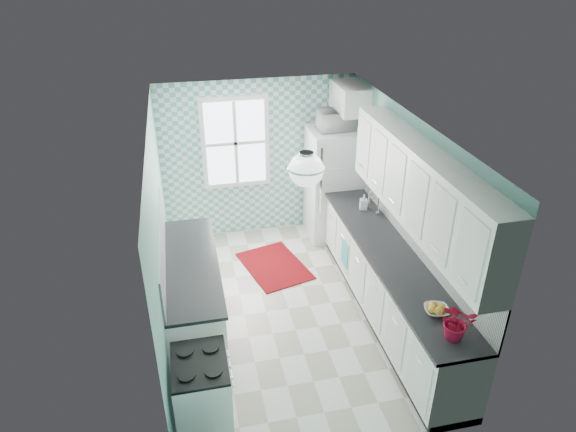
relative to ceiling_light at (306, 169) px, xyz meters
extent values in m
cube|color=silver|center=(0.00, 0.80, -2.33)|extent=(3.00, 4.40, 0.02)
cube|color=white|center=(0.00, 0.80, 0.19)|extent=(3.00, 4.40, 0.02)
cube|color=#6BA89B|center=(0.00, 3.01, -1.07)|extent=(3.00, 0.02, 2.50)
cube|color=#6BA89B|center=(0.00, -1.41, -1.07)|extent=(3.00, 0.02, 2.50)
cube|color=#6BA89B|center=(-1.51, 0.80, -1.07)|extent=(0.02, 4.40, 2.50)
cube|color=#6BA89B|center=(1.51, 0.80, -1.07)|extent=(0.02, 4.40, 2.50)
cube|color=#5DAAA5|center=(0.00, 2.99, -1.07)|extent=(3.00, 0.01, 2.50)
cube|color=white|center=(-0.35, 2.96, -0.77)|extent=(1.04, 0.05, 1.44)
cube|color=white|center=(-0.35, 2.95, -0.77)|extent=(0.90, 0.02, 1.30)
cube|color=white|center=(1.49, 0.40, -1.13)|extent=(0.02, 3.60, 0.51)
cube|color=white|center=(-1.49, 0.73, -1.13)|extent=(0.02, 2.15, 0.51)
cube|color=white|center=(1.33, 0.20, -0.42)|extent=(0.33, 3.20, 0.90)
cube|color=white|center=(1.30, 2.63, -0.07)|extent=(0.40, 0.74, 0.40)
cylinder|color=silver|center=(0.00, 0.00, 0.16)|extent=(0.14, 0.14, 0.04)
cylinder|color=silver|center=(0.00, 0.00, 0.09)|extent=(0.02, 0.02, 0.12)
sphere|color=white|center=(0.00, 0.00, 0.00)|extent=(0.34, 0.34, 0.34)
cube|color=white|center=(1.20, 0.40, -1.87)|extent=(0.60, 3.60, 0.90)
cube|color=black|center=(1.19, 0.40, -1.40)|extent=(0.63, 3.60, 0.04)
cube|color=white|center=(-1.20, 0.73, -1.87)|extent=(0.60, 2.15, 0.90)
cube|color=black|center=(-1.19, 0.73, -1.40)|extent=(0.63, 2.15, 0.04)
cube|color=white|center=(1.11, 2.57, -1.43)|extent=(0.78, 0.73, 1.78)
cube|color=silver|center=(1.11, 2.20, -1.02)|extent=(0.76, 0.01, 0.02)
cube|color=silver|center=(0.79, 2.19, -0.81)|extent=(0.03, 0.03, 0.30)
cube|color=silver|center=(0.79, 2.19, -1.43)|extent=(0.03, 0.03, 0.54)
cube|color=white|center=(-1.20, -0.78, -1.92)|extent=(0.52, 0.66, 0.78)
cube|color=black|center=(-1.20, -0.78, -1.53)|extent=(0.52, 0.66, 0.03)
cube|color=black|center=(-0.93, -0.78, -1.87)|extent=(0.01, 0.44, 0.26)
cube|color=silver|center=(1.20, 1.36, -1.40)|extent=(0.48, 0.41, 0.12)
cylinder|color=silver|center=(1.37, 1.36, -1.20)|extent=(0.02, 0.02, 0.30)
torus|color=silver|center=(1.31, 1.36, -1.01)|extent=(0.16, 0.02, 0.16)
cube|color=#7F0100|center=(0.01, 1.81, -2.32)|extent=(1.06, 1.30, 0.02)
cube|color=#5CB7B4|center=(0.89, 1.22, -1.84)|extent=(0.07, 0.25, 0.38)
imported|color=white|center=(1.20, -0.73, -1.35)|extent=(0.29, 0.29, 0.06)
imported|color=#C00326|center=(1.20, -1.10, -1.20)|extent=(0.37, 0.33, 0.37)
imported|color=#8AB0BC|center=(1.25, 1.59, -1.27)|extent=(0.12, 0.12, 0.22)
imported|color=white|center=(1.11, 2.57, -0.39)|extent=(0.54, 0.37, 0.30)
camera|label=1|loc=(-1.15, -4.42, 1.96)|focal=32.00mm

